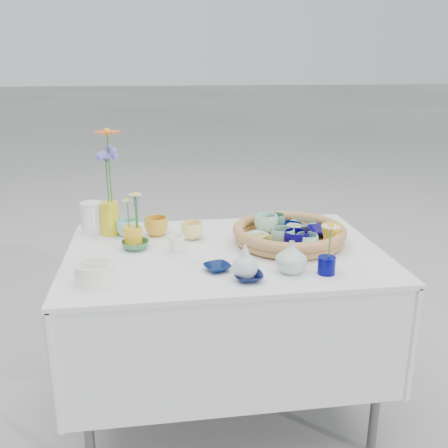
{
  "coord_description": "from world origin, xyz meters",
  "views": [
    {
      "loc": [
        -0.27,
        -1.87,
        1.47
      ],
      "look_at": [
        0.0,
        0.02,
        0.87
      ],
      "focal_mm": 40.0,
      "sensor_mm": 36.0,
      "label": 1
    }
  ],
  "objects": [
    {
      "name": "loose_ceramic_6",
      "position": [
        0.04,
        -0.3,
        0.78
      ],
      "size": [
        0.1,
        0.1,
        0.02
      ],
      "primitive_type": "imported",
      "rotation": [
        0.0,
        0.0,
        -0.01
      ],
      "color": "#091038",
      "rests_on": "display_table"
    },
    {
      "name": "tray_ceramic_6",
      "position": [
        0.2,
        0.14,
        0.82
      ],
      "size": [
        0.11,
        0.11,
        0.08
      ],
      "primitive_type": "imported",
      "rotation": [
        0.0,
        0.0,
        -0.11
      ],
      "color": "#ACE4C6",
      "rests_on": "wicker_tray"
    },
    {
      "name": "display_table",
      "position": [
        0.0,
        0.0,
        0.0
      ],
      "size": [
        1.26,
        0.86,
        0.77
      ],
      "primitive_type": null,
      "color": "silver",
      "rests_on": "ground"
    },
    {
      "name": "loose_ceramic_0",
      "position": [
        -0.27,
        0.23,
        0.81
      ],
      "size": [
        0.11,
        0.11,
        0.08
      ],
      "primitive_type": "imported",
      "rotation": [
        0.0,
        0.0,
        -0.04
      ],
      "color": "gold",
      "rests_on": "display_table"
    },
    {
      "name": "tray_ceramic_10",
      "position": [
        0.15,
        0.02,
        0.8
      ],
      "size": [
        0.11,
        0.11,
        0.03
      ],
      "primitive_type": "imported",
      "rotation": [
        0.0,
        0.0,
        -0.42
      ],
      "color": "#DECA5C",
      "rests_on": "wicker_tray"
    },
    {
      "name": "bud_vase_cobalt",
      "position": [
        0.32,
        -0.29,
        0.8
      ],
      "size": [
        0.08,
        0.08,
        0.06
      ],
      "primitive_type": "cylinder",
      "rotation": [
        0.0,
        0.0,
        -0.22
      ],
      "color": "#000158",
      "rests_on": "display_table"
    },
    {
      "name": "loose_ceramic_3",
      "position": [
        -0.19,
        0.02,
        0.8
      ],
      "size": [
        0.09,
        0.09,
        0.07
      ],
      "primitive_type": "imported",
      "rotation": [
        0.0,
        0.0,
        0.32
      ],
      "color": "white",
      "rests_on": "display_table"
    },
    {
      "name": "tray_ceramic_7",
      "position": [
        0.3,
        0.05,
        0.81
      ],
      "size": [
        0.08,
        0.08,
        0.06
      ],
      "primitive_type": "imported",
      "rotation": [
        0.0,
        0.0,
        -0.26
      ],
      "color": "beige",
      "rests_on": "wicker_tray"
    },
    {
      "name": "tray_ceramic_12",
      "position": [
        0.26,
        0.19,
        0.82
      ],
      "size": [
        0.1,
        0.1,
        0.07
      ],
      "primitive_type": "imported",
      "rotation": [
        0.0,
        0.0,
        0.15
      ],
      "color": "#4F8668",
      "rests_on": "wicker_tray"
    },
    {
      "name": "tray_ceramic_3",
      "position": [
        0.29,
        -0.01,
        0.8
      ],
      "size": [
        0.12,
        0.12,
        0.03
      ],
      "primitive_type": "imported",
      "rotation": [
        0.0,
        0.0,
        0.11
      ],
      "color": "#327657",
      "rests_on": "wicker_tray"
    },
    {
      "name": "tray_ceramic_5",
      "position": [
        0.14,
        0.06,
        0.79
      ],
      "size": [
        0.13,
        0.13,
        0.02
      ],
      "primitive_type": "imported",
      "rotation": [
        0.0,
        0.0,
        0.43
      ],
      "color": "#A3CEBF",
      "rests_on": "wicker_tray"
    },
    {
      "name": "single_daisy",
      "position": [
        0.33,
        -0.28,
        0.88
      ],
      "size": [
        0.08,
        0.08,
        0.13
      ],
      "primitive_type": null,
      "rotation": [
        0.0,
        0.0,
        -0.07
      ],
      "color": "white",
      "rests_on": "bud_vase_cobalt"
    },
    {
      "name": "daisy_posy",
      "position": [
        -0.36,
        0.09,
        0.92
      ],
      "size": [
        0.1,
        0.1,
        0.15
      ],
      "primitive_type": null,
      "rotation": [
        0.0,
        0.0,
        0.31
      ],
      "color": "beige",
      "rests_on": "daisy_cup"
    },
    {
      "name": "gerbera",
      "position": [
        -0.46,
        0.27,
        1.06
      ],
      "size": [
        0.13,
        0.13,
        0.32
      ],
      "primitive_type": null,
      "rotation": [
        0.0,
        0.0,
        -0.06
      ],
      "color": "#FF6021",
      "rests_on": "tall_vase_yellow"
    },
    {
      "name": "hydrangea",
      "position": [
        -0.47,
        0.28,
        1.01
      ],
      "size": [
        0.1,
        0.1,
        0.28
      ],
      "primitive_type": null,
      "rotation": [
        0.0,
        0.0,
        -0.2
      ],
      "color": "#6765CE",
      "rests_on": "tall_vase_yellow"
    },
    {
      "name": "white_pitcher",
      "position": [
        -0.55,
        0.31,
        0.83
      ],
      "size": [
        0.16,
        0.13,
        0.14
      ],
      "primitive_type": null,
      "rotation": [
        0.0,
        0.0,
        0.22
      ],
      "color": "white",
      "rests_on": "display_table"
    },
    {
      "name": "tray_ceramic_11",
      "position": [
        0.31,
        -0.11,
        0.82
      ],
      "size": [
        0.1,
        0.1,
        0.07
      ],
      "primitive_type": "imported",
      "rotation": [
        0.0,
        0.0,
        -0.13
      ],
      "color": "#8FD3B6",
      "rests_on": "wicker_tray"
    },
    {
      "name": "ground",
      "position": [
        0.0,
        0.0,
        0.0
      ],
      "size": [
        80.0,
        80.0,
        0.0
      ],
      "primitive_type": "plane",
      "color": "#A7A7A1"
    },
    {
      "name": "tray_ceramic_1",
      "position": [
        0.44,
        0.07,
        0.8
      ],
      "size": [
        0.14,
        0.14,
        0.03
      ],
      "primitive_type": "imported",
      "rotation": [
        0.0,
        0.0,
        -0.03
      ],
      "color": "#06014D",
      "rests_on": "wicker_tray"
    },
    {
      "name": "tall_vase_yellow",
      "position": [
        -0.47,
        0.27,
        0.84
      ],
      "size": [
        0.09,
        0.09,
        0.15
      ],
      "primitive_type": "cylinder",
      "rotation": [
        0.0,
        0.0,
        -0.22
      ],
      "color": "yellow",
      "rests_on": "display_table"
    },
    {
      "name": "bud_vase_seafoam",
      "position": [
        0.2,
        -0.26,
        0.82
      ],
      "size": [
        0.15,
        0.15,
        0.12
      ],
      "primitive_type": "imported",
      "rotation": [
        0.0,
        0.0,
        -0.4
      ],
      "color": "#AACABB",
      "rests_on": "display_table"
    },
    {
      "name": "tray_ceramic_0",
      "position": [
        0.3,
        0.14,
        0.8
      ],
      "size": [
        0.12,
        0.12,
        0.04
      ],
      "primitive_type": "imported",
      "rotation": [
        0.0,
        0.0,
        0.05
      ],
      "color": "#00093E",
      "rests_on": "wicker_tray"
    },
    {
      "name": "loose_ceramic_1",
      "position": [
        -0.12,
        0.16,
        0.8
      ],
      "size": [
        0.12,
        0.12,
        0.07
      ],
      "primitive_type": "imported",
      "rotation": [
        0.0,
        0.0,
        -0.27
      ],
      "color": "#FFE781",
      "rests_on": "display_table"
    },
    {
      "name": "wicker_tray",
      "position": [
        0.28,
        0.05,
        0.8
      ],
      "size": [
        0.47,
        0.47,
        0.08
      ],
      "primitive_type": null,
      "color": "#9D6935",
      "rests_on": "display_table"
    },
    {
      "name": "tray_ceramic_4",
      "position": [
        0.23,
        -0.04,
        0.82
      ],
      "size": [
        0.1,
        0.1,
        0.08
      ],
      "primitive_type": "imported",
      "rotation": [
        0.0,
        0.0,
        -0.04
      ],
      "color": "#84BA94",
      "rests_on": "wicker_tray"
    },
    {
      "name": "tray_ceramic_2",
      "position": [
        0.43,
        -0.03,
        0.82
      ],
      "size": [
        0.1,
        0.1,
        0.08
      ],
      "primitive_type": "imported",
      "rotation": [
        0.0,
        0.0,
        0.23
      ],
      "color": "yellow",
      "rests_on": "wicker_tray"
    },
    {
      "name": "tray_ceramic_8",
      "position": [
        0.38,
        0.19,
        0.8
      ],
      "size": [
        0.14,
        0.14,
        0.03
      ],
      "primitive_type": "imported",
      "rotation": [
        0.0,
        0.0,
        0.35
      ],
      "color": "#84D0F4",
      "rests_on": "wicker_tray"
    },
    {
      "name": "bud_vase_paleblue",
      "position": [
        0.03,
        -0.29,
        0.83
      ],
      "size": [
        0.1,
        0.1,
        0.14
      ],
      "primitive_type": null,
      "rotation": [
        0.0,
        0.0,
        0.15
      ],
      "color": "silver",
      "rests_on": "display_table"
    },
    {
      "name": "loose_ceramic_5",
      "position": [
        -0.4,
        0.24,
        0.8
      ],
      "size": [
        0.12,
        0.12,
        0.07
      ],
      "primitive_type": "imported",
      "rotation": [
        0.0,
        0.0,
        -0.39
      ],
      "color": "#92D3B9",
      "rests_on": "display_table"
    },
    {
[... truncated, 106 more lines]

